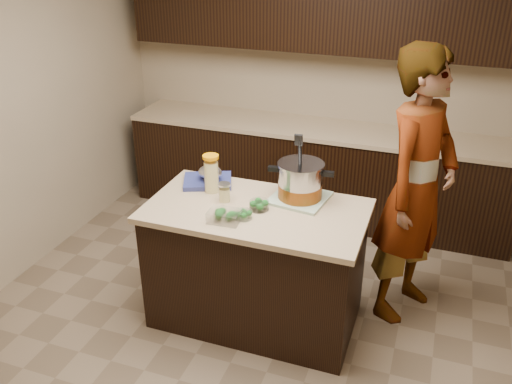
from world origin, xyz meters
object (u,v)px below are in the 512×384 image
at_px(stock_pot, 300,183).
at_px(person, 417,189).
at_px(lemonade_pitcher, 211,175).
at_px(island, 256,265).

distance_m(stock_pot, person, 0.79).
distance_m(stock_pot, lemonade_pitcher, 0.62).
height_order(stock_pot, person, person).
distance_m(lemonade_pitcher, person, 1.41).
bearing_deg(island, person, 26.98).
relative_size(stock_pot, person, 0.23).
relative_size(island, lemonade_pitcher, 5.41).
distance_m(island, stock_pot, 0.66).
distance_m(island, lemonade_pitcher, 0.70).
xyz_separation_m(island, lemonade_pitcher, (-0.38, 0.13, 0.57)).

